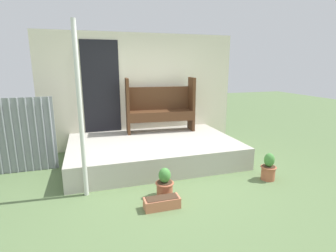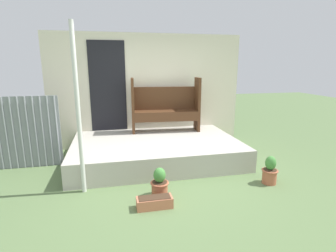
{
  "view_description": "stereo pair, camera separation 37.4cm",
  "coord_description": "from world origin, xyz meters",
  "px_view_note": "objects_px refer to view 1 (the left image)",
  "views": [
    {
      "loc": [
        -1.25,
        -3.87,
        1.92
      ],
      "look_at": [
        0.06,
        0.37,
        0.87
      ],
      "focal_mm": 28.0,
      "sensor_mm": 36.0,
      "label": 1
    },
    {
      "loc": [
        -0.89,
        -3.97,
        1.92
      ],
      "look_at": [
        0.06,
        0.37,
        0.87
      ],
      "focal_mm": 28.0,
      "sensor_mm": 36.0,
      "label": 2
    }
  ],
  "objects_px": {
    "planter_box_rect": "(162,203)",
    "flower_pot_left": "(165,184)",
    "bench": "(160,105)",
    "flower_pot_middle": "(269,168)",
    "support_post": "(80,113)"
  },
  "relations": [
    {
      "from": "flower_pot_left",
      "to": "flower_pot_middle",
      "type": "bearing_deg",
      "value": 1.4
    },
    {
      "from": "support_post",
      "to": "flower_pot_left",
      "type": "relative_size",
      "value": 5.56
    },
    {
      "from": "support_post",
      "to": "bench",
      "type": "xyz_separation_m",
      "value": [
        1.67,
        1.85,
        -0.24
      ]
    },
    {
      "from": "bench",
      "to": "planter_box_rect",
      "type": "bearing_deg",
      "value": -100.91
    },
    {
      "from": "support_post",
      "to": "planter_box_rect",
      "type": "bearing_deg",
      "value": -35.12
    },
    {
      "from": "bench",
      "to": "flower_pot_left",
      "type": "distance_m",
      "value": 2.45
    },
    {
      "from": "bench",
      "to": "planter_box_rect",
      "type": "relative_size",
      "value": 3.15
    },
    {
      "from": "bench",
      "to": "flower_pot_middle",
      "type": "distance_m",
      "value": 2.67
    },
    {
      "from": "flower_pot_left",
      "to": "flower_pot_middle",
      "type": "distance_m",
      "value": 1.85
    },
    {
      "from": "bench",
      "to": "flower_pot_left",
      "type": "relative_size",
      "value": 3.44
    },
    {
      "from": "support_post",
      "to": "flower_pot_left",
      "type": "height_order",
      "value": "support_post"
    },
    {
      "from": "flower_pot_middle",
      "to": "planter_box_rect",
      "type": "height_order",
      "value": "flower_pot_middle"
    },
    {
      "from": "planter_box_rect",
      "to": "flower_pot_left",
      "type": "bearing_deg",
      "value": 66.89
    },
    {
      "from": "support_post",
      "to": "flower_pot_middle",
      "type": "height_order",
      "value": "support_post"
    },
    {
      "from": "bench",
      "to": "flower_pot_left",
      "type": "xyz_separation_m",
      "value": [
        -0.56,
        -2.25,
        -0.81
      ]
    }
  ]
}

